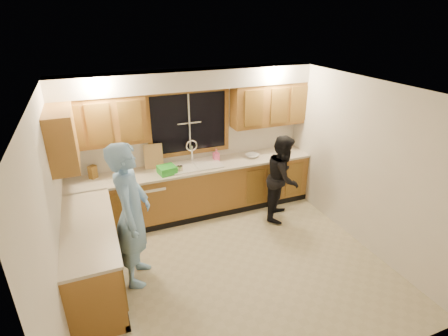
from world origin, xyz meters
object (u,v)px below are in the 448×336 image
object	(u,v)px
woman	(283,178)
soap_bottle	(216,155)
bowl	(252,156)
sink	(196,169)
dishwasher	(149,201)
stove	(95,286)
man	(132,215)
knife_block	(93,172)
dish_crate	(167,170)

from	to	relation	value
woman	soap_bottle	distance (m)	1.22
soap_bottle	bowl	size ratio (longest dim) A/B	0.89
sink	dishwasher	distance (m)	0.96
stove	man	size ratio (longest dim) A/B	0.46
woman	knife_block	size ratio (longest dim) A/B	7.20
knife_block	bowl	xyz separation A→B (m)	(2.71, -0.15, -0.07)
knife_block	bowl	bearing A→B (deg)	-44.37
dishwasher	man	bearing A→B (deg)	-107.22
dishwasher	woman	distance (m)	2.31
bowl	woman	bearing A→B (deg)	-66.94
sink	dishwasher	world-z (taller)	sink
man	bowl	world-z (taller)	man
sink	woman	size ratio (longest dim) A/B	0.58
dishwasher	knife_block	distance (m)	1.01
man	dish_crate	size ratio (longest dim) A/B	7.26
woman	dish_crate	world-z (taller)	woman
soap_bottle	bowl	distance (m)	0.67
woman	bowl	bearing A→B (deg)	62.85
dishwasher	stove	size ratio (longest dim) A/B	0.91
dishwasher	bowl	distance (m)	1.99
stove	bowl	xyz separation A→B (m)	(2.87, 1.81, 0.50)
sink	man	size ratio (longest dim) A/B	0.44
man	dish_crate	world-z (taller)	man
bowl	soap_bottle	bearing A→B (deg)	171.44
dishwasher	knife_block	world-z (taller)	knife_block
stove	knife_block	size ratio (longest dim) A/B	4.34
sink	knife_block	world-z (taller)	sink
knife_block	man	bearing A→B (deg)	-116.21
soap_bottle	bowl	world-z (taller)	soap_bottle
man	soap_bottle	world-z (taller)	man
knife_block	dishwasher	bearing A→B (deg)	-51.86
woman	dishwasher	bearing A→B (deg)	113.46
sink	dish_crate	distance (m)	0.55
dish_crate	soap_bottle	xyz separation A→B (m)	(0.93, 0.21, 0.04)
sink	stove	world-z (taller)	sink
knife_block	dish_crate	size ratio (longest dim) A/B	0.77
soap_bottle	bowl	xyz separation A→B (m)	(0.66, -0.10, -0.08)
woman	soap_bottle	xyz separation A→B (m)	(-0.93, 0.74, 0.28)
woman	soap_bottle	world-z (taller)	woman
dishwasher	woman	world-z (taller)	woman
stove	man	distance (m)	0.91
man	woman	distance (m)	2.69
man	knife_block	size ratio (longest dim) A/B	9.41
dishwasher	knife_block	xyz separation A→B (m)	(-0.79, 0.15, 0.61)
woman	soap_bottle	size ratio (longest dim) A/B	7.00
sink	man	distance (m)	1.82
sink	soap_bottle	distance (m)	0.45
dishwasher	stove	xyz separation A→B (m)	(-0.95, -1.81, 0.04)
stove	woman	distance (m)	3.37
stove	dish_crate	size ratio (longest dim) A/B	3.35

